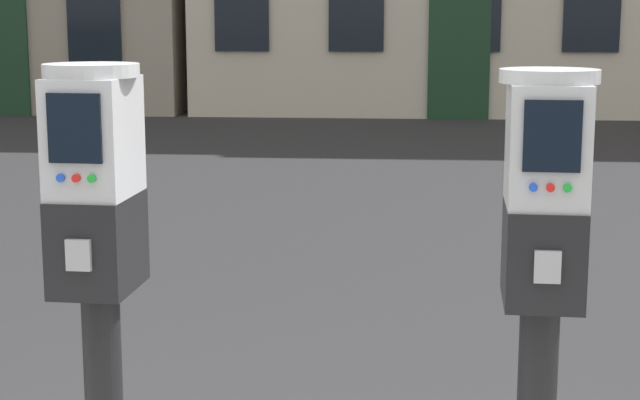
% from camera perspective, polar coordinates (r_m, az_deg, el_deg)
% --- Properties ---
extents(parking_meter_near_kerb, '(0.23, 0.26, 1.47)m').
position_cam_1_polar(parking_meter_near_kerb, '(2.44, -12.15, -3.41)').
color(parking_meter_near_kerb, black).
rests_on(parking_meter_near_kerb, sidewalk_slab).
extents(parking_meter_twin_adjacent, '(0.23, 0.26, 1.46)m').
position_cam_1_polar(parking_meter_twin_adjacent, '(2.36, 12.16, -4.02)').
color(parking_meter_twin_adjacent, black).
rests_on(parking_meter_twin_adjacent, sidewalk_slab).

